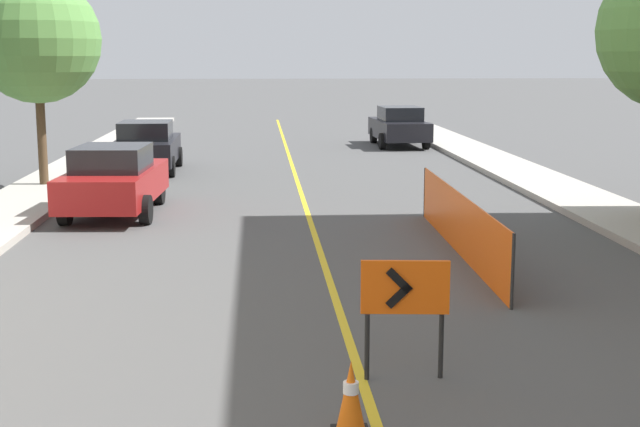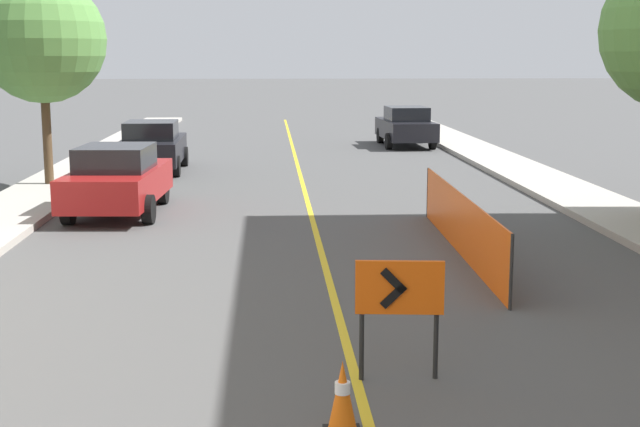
% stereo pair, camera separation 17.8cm
% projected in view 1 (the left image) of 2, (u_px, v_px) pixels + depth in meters
% --- Properties ---
extents(lane_stripe, '(0.12, 56.86, 0.01)m').
position_uv_depth(lane_stripe, '(303.00, 198.00, 22.67)').
color(lane_stripe, gold).
rests_on(lane_stripe, ground_plane).
extents(sidewalk_left, '(2.01, 56.86, 0.16)m').
position_uv_depth(sidewalk_left, '(30.00, 198.00, 22.19)').
color(sidewalk_left, '#ADA89E').
rests_on(sidewalk_left, ground_plane).
extents(sidewalk_right, '(2.01, 56.86, 0.16)m').
position_uv_depth(sidewalk_right, '(565.00, 193.00, 23.13)').
color(sidewalk_right, '#ADA89E').
rests_on(sidewalk_right, ground_plane).
extents(traffic_cone_farthest, '(0.36, 0.36, 0.74)m').
position_uv_depth(traffic_cone_farthest, '(351.00, 398.00, 8.48)').
color(traffic_cone_farthest, black).
rests_on(traffic_cone_farthest, ground_plane).
extents(arrow_barricade_primary, '(0.98, 0.15, 1.36)m').
position_uv_depth(arrow_barricade_primary, '(405.00, 294.00, 9.84)').
color(arrow_barricade_primary, '#EF560C').
rests_on(arrow_barricade_primary, ground_plane).
extents(safety_mesh_fence, '(0.20, 7.54, 1.11)m').
position_uv_depth(safety_mesh_fence, '(459.00, 223.00, 16.32)').
color(safety_mesh_fence, '#EF560C').
rests_on(safety_mesh_fence, ground_plane).
extents(parked_car_curb_near, '(2.05, 4.40, 1.59)m').
position_uv_depth(parked_car_curb_near, '(114.00, 180.00, 20.25)').
color(parked_car_curb_near, maroon).
rests_on(parked_car_curb_near, ground_plane).
extents(parked_car_curb_mid, '(1.94, 4.32, 1.59)m').
position_uv_depth(parked_car_curb_mid, '(147.00, 146.00, 27.72)').
color(parked_car_curb_mid, black).
rests_on(parked_car_curb_mid, ground_plane).
extents(parked_car_curb_far, '(1.98, 4.37, 1.59)m').
position_uv_depth(parked_car_curb_far, '(399.00, 126.00, 35.72)').
color(parked_car_curb_far, black).
rests_on(parked_car_curb_far, ground_plane).
extents(street_tree_left_near, '(3.38, 3.38, 5.55)m').
position_uv_depth(street_tree_left_near, '(36.00, 40.00, 23.46)').
color(street_tree_left_near, '#4C3823').
rests_on(street_tree_left_near, sidewalk_left).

